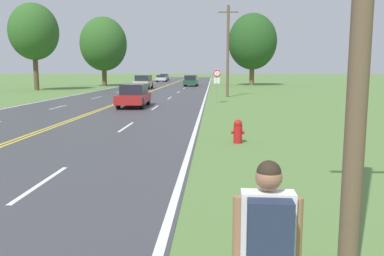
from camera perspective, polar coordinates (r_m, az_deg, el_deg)
The scene contains 12 objects.
hitchhiker_person at distance 3.76m, azimuth 10.56°, elevation -15.13°, with size 0.61×0.44×1.81m.
fire_hydrant at distance 14.29m, azimuth 6.46°, elevation -0.44°, with size 0.47×0.31×0.84m.
traffic_sign at distance 30.60m, azimuth 3.51°, elevation 7.08°, with size 0.60×0.10×2.55m.
utility_pole_midground at distance 37.39m, azimuth 5.05°, elevation 10.84°, with size 1.80×0.24×8.16m.
tree_behind_sign at distance 64.44m, azimuth 8.49°, elevation 11.90°, with size 7.43×7.43×10.97m.
tree_mid_treeline at distance 52.50m, azimuth -21.33°, elevation 12.46°, with size 5.75×5.75×10.19m.
tree_right_cluster at distance 62.38m, azimuth -12.32°, elevation 11.43°, with size 6.84×6.84×10.10m.
car_red_sedan_mid_near at distance 27.98m, azimuth -8.14°, elevation 4.59°, with size 1.82×4.85×1.55m.
car_champagne_suv_mid_far at distance 52.68m, azimuth -6.82°, elevation 6.49°, with size 1.95×4.49×1.74m.
car_dark_green_van_receding at distance 60.45m, azimuth -0.15°, elevation 6.70°, with size 2.03×4.42×1.61m.
car_silver_hatchback_distant at distance 80.38m, azimuth -4.30°, elevation 7.01°, with size 2.00×3.49×1.32m.
car_dark_grey_hatchback_horizon at distance 89.46m, azimuth -3.92°, elevation 7.17°, with size 1.97×3.74×1.42m.
Camera 1 is at (7.18, -1.24, 2.60)m, focal length 38.00 mm.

